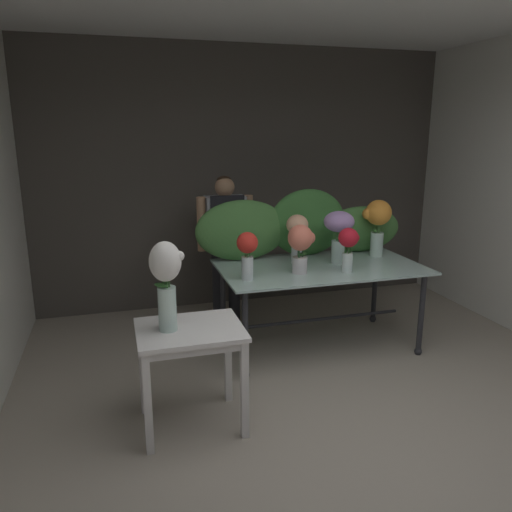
{
  "coord_description": "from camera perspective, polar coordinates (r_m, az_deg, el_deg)",
  "views": [
    {
      "loc": [
        -1.47,
        -2.18,
        2.01
      ],
      "look_at": [
        -0.46,
        1.32,
        1.07
      ],
      "focal_mm": 34.86,
      "sensor_mm": 36.0,
      "label": 1
    }
  ],
  "objects": [
    {
      "name": "vase_lilac_anemones",
      "position": [
        4.61,
        9.49,
        3.1
      ],
      "size": [
        0.28,
        0.28,
        0.49
      ],
      "color": "silver",
      "rests_on": "display_table_glass"
    },
    {
      "name": "vase_sunset_dahlias",
      "position": [
        4.93,
        13.76,
        3.96
      ],
      "size": [
        0.28,
        0.25,
        0.55
      ],
      "color": "silver",
      "rests_on": "display_table_glass"
    },
    {
      "name": "display_table_glass",
      "position": [
        4.6,
        7.3,
        -2.43
      ],
      "size": [
        1.84,
        1.04,
        0.8
      ],
      "color": "#ACCBC5",
      "rests_on": "ground"
    },
    {
      "name": "wall_back",
      "position": [
        5.79,
        -1.35,
        8.89
      ],
      "size": [
        4.86,
        0.12,
        2.9
      ],
      "primitive_type": "cube",
      "color": "#4C4742",
      "rests_on": "ground"
    },
    {
      "name": "vase_white_roses_tall",
      "position": [
        3.23,
        -10.27,
        -2.62
      ],
      "size": [
        0.22,
        0.21,
        0.6
      ],
      "color": "silver",
      "rests_on": "side_table_white"
    },
    {
      "name": "florist",
      "position": [
        5.11,
        -3.51,
        2.44
      ],
      "size": [
        0.58,
        0.24,
        1.55
      ],
      "color": "#232328",
      "rests_on": "ground"
    },
    {
      "name": "vase_coral_carnations",
      "position": [
        4.26,
        5.16,
        1.39
      ],
      "size": [
        0.24,
        0.22,
        0.43
      ],
      "color": "silver",
      "rests_on": "display_table_glass"
    },
    {
      "name": "ground_plane",
      "position": [
        4.61,
        4.25,
        -11.48
      ],
      "size": [
        7.46,
        7.46,
        0.0
      ],
      "primitive_type": "plane",
      "color": "#9E9384"
    },
    {
      "name": "vase_peach_lilies",
      "position": [
        4.57,
        4.74,
        2.7
      ],
      "size": [
        0.2,
        0.2,
        0.46
      ],
      "color": "silver",
      "rests_on": "display_table_glass"
    },
    {
      "name": "side_table_white",
      "position": [
        3.41,
        -7.56,
        -9.75
      ],
      "size": [
        0.7,
        0.57,
        0.72
      ],
      "color": "white",
      "rests_on": "ground"
    },
    {
      "name": "vase_crimson_roses",
      "position": [
        4.34,
        10.57,
        1.24
      ],
      "size": [
        0.19,
        0.17,
        0.39
      ],
      "color": "silver",
      "rests_on": "display_table_glass"
    },
    {
      "name": "foliage_backdrop",
      "position": [
        4.85,
        5.23,
        3.31
      ],
      "size": [
        2.1,
        0.25,
        0.65
      ],
      "color": "#477F3D",
      "rests_on": "display_table_glass"
    },
    {
      "name": "vase_scarlet_freesia",
      "position": [
        4.05,
        -1.0,
        0.46
      ],
      "size": [
        0.17,
        0.17,
        0.4
      ],
      "color": "silver",
      "rests_on": "display_table_glass"
    }
  ]
}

